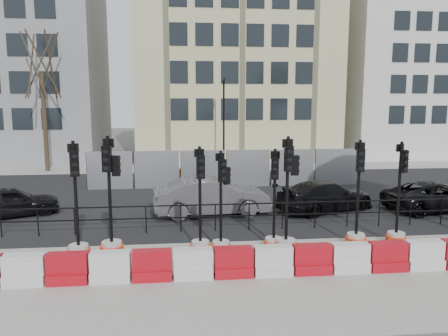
{
  "coord_description": "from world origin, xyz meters",
  "views": [
    {
      "loc": [
        -2.4,
        -13.6,
        4.59
      ],
      "look_at": [
        -0.71,
        3.0,
        1.99
      ],
      "focal_mm": 35.0,
      "sensor_mm": 36.0,
      "label": 1
    }
  ],
  "objects": [
    {
      "name": "car_b",
      "position": [
        -1.15,
        3.49,
        0.77
      ],
      "size": [
        2.48,
        4.95,
        1.53
      ],
      "primitive_type": "imported",
      "rotation": [
        0.0,
        0.0,
        1.66
      ],
      "color": "#55555A",
      "rests_on": "ground"
    },
    {
      "name": "traffic_signal_g",
      "position": [
        3.11,
        -0.8,
        0.7
      ],
      "size": [
        0.67,
        0.67,
        3.39
      ],
      "rotation": [
        0.0,
        0.0,
        -0.21
      ],
      "color": "silver",
      "rests_on": "ground"
    },
    {
      "name": "traffic_signal_e",
      "position": [
        0.45,
        -0.84,
        0.65
      ],
      "size": [
        0.62,
        0.62,
        3.14
      ],
      "rotation": [
        0.0,
        0.0,
        -0.22
      ],
      "color": "silver",
      "rests_on": "ground"
    },
    {
      "name": "sidewalk_near",
      "position": [
        0.0,
        -3.0,
        0.01
      ],
      "size": [
        40.0,
        6.0,
        0.02
      ],
      "primitive_type": "cube",
      "color": "gray",
      "rests_on": "ground"
    },
    {
      "name": "traffic_signal_a",
      "position": [
        -5.38,
        -1.05,
        0.72
      ],
      "size": [
        0.68,
        0.68,
        3.46
      ],
      "rotation": [
        0.0,
        0.0,
        0.3
      ],
      "color": "silver",
      "rests_on": "ground"
    },
    {
      "name": "traffic_signal_b",
      "position": [
        -4.45,
        -0.88,
        0.85
      ],
      "size": [
        0.71,
        0.71,
        3.58
      ],
      "rotation": [
        0.0,
        0.0,
        -0.15
      ],
      "color": "silver",
      "rests_on": "ground"
    },
    {
      "name": "building_grey",
      "position": [
        -14.0,
        21.99,
        7.0
      ],
      "size": [
        11.0,
        9.06,
        14.0
      ],
      "color": "gray",
      "rests_on": "ground"
    },
    {
      "name": "car_c",
      "position": [
        3.6,
        3.65,
        0.63
      ],
      "size": [
        4.81,
        5.59,
        1.26
      ],
      "primitive_type": "imported",
      "rotation": [
        0.0,
        0.0,
        1.96
      ],
      "color": "black",
      "rests_on": "ground"
    },
    {
      "name": "car_d",
      "position": [
        8.25,
        3.26,
        0.61
      ],
      "size": [
        3.41,
        5.04,
        1.22
      ],
      "primitive_type": "imported",
      "rotation": [
        0.0,
        0.0,
        1.73
      ],
      "color": "black",
      "rests_on": "ground"
    },
    {
      "name": "tree_bare_far",
      "position": [
        -11.0,
        15.5,
        6.65
      ],
      "size": [
        2.0,
        2.0,
        9.0
      ],
      "color": "#473828",
      "rests_on": "ground"
    },
    {
      "name": "heras_fencing",
      "position": [
        -0.01,
        9.8,
        0.68
      ],
      "size": [
        14.33,
        1.72,
        2.0
      ],
      "color": "#999CA2",
      "rests_on": "ground"
    },
    {
      "name": "ground",
      "position": [
        0.0,
        0.0,
        0.0
      ],
      "size": [
        120.0,
        120.0,
        0.0
      ],
      "primitive_type": "plane",
      "color": "#51514C",
      "rests_on": "ground"
    },
    {
      "name": "traffic_signal_d",
      "position": [
        -1.2,
        -0.99,
        0.74
      ],
      "size": [
        0.62,
        0.62,
        3.12
      ],
      "rotation": [
        0.0,
        0.0,
        0.31
      ],
      "color": "silver",
      "rests_on": "ground"
    },
    {
      "name": "traffic_signal_c",
      "position": [
        -1.83,
        -0.97,
        0.67
      ],
      "size": [
        0.64,
        0.64,
        3.26
      ],
      "rotation": [
        0.0,
        0.0,
        0.18
      ],
      "color": "silver",
      "rests_on": "ground"
    },
    {
      "name": "road",
      "position": [
        0.0,
        7.0,
        0.01
      ],
      "size": [
        40.0,
        14.0,
        0.03
      ],
      "primitive_type": "cube",
      "color": "black",
      "rests_on": "ground"
    },
    {
      "name": "car_a",
      "position": [
        -9.1,
        3.98,
        0.62
      ],
      "size": [
        4.22,
        4.73,
        1.23
      ],
      "primitive_type": "imported",
      "rotation": [
        0.0,
        0.0,
        2.01
      ],
      "color": "black",
      "rests_on": "ground"
    },
    {
      "name": "lamp_post_far",
      "position": [
        0.5,
        14.98,
        3.22
      ],
      "size": [
        0.12,
        0.56,
        6.0
      ],
      "color": "black",
      "rests_on": "ground"
    },
    {
      "name": "sidewalk_far",
      "position": [
        0.0,
        16.0,
        0.01
      ],
      "size": [
        40.0,
        4.0,
        0.02
      ],
      "primitive_type": "cube",
      "color": "gray",
      "rests_on": "ground"
    },
    {
      "name": "traffic_signal_f",
      "position": [
        0.76,
        -1.18,
        0.85
      ],
      "size": [
        0.7,
        0.7,
        3.55
      ],
      "rotation": [
        0.0,
        0.0,
        -0.02
      ],
      "color": "silver",
      "rests_on": "ground"
    },
    {
      "name": "barrier_row",
      "position": [
        -0.0,
        -2.8,
        0.37
      ],
      "size": [
        15.7,
        0.5,
        0.8
      ],
      "color": "#AA0D0D",
      "rests_on": "ground"
    },
    {
      "name": "building_white",
      "position": [
        17.0,
        21.99,
        8.0
      ],
      "size": [
        12.0,
        9.06,
        16.0
      ],
      "color": "silver",
      "rests_on": "ground"
    },
    {
      "name": "building_cream",
      "position": [
        2.0,
        21.99,
        9.0
      ],
      "size": [
        15.0,
        10.06,
        18.0
      ],
      "color": "#C6C091",
      "rests_on": "ground"
    },
    {
      "name": "kerb_railing",
      "position": [
        0.0,
        1.2,
        0.69
      ],
      "size": [
        18.0,
        0.04,
        1.0
      ],
      "color": "black",
      "rests_on": "ground"
    },
    {
      "name": "traffic_signal_h",
      "position": [
        4.46,
        -0.77,
        0.69
      ],
      "size": [
        0.65,
        0.65,
        3.32
      ],
      "rotation": [
        0.0,
        0.0,
        0.3
      ],
      "color": "silver",
      "rests_on": "ground"
    }
  ]
}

